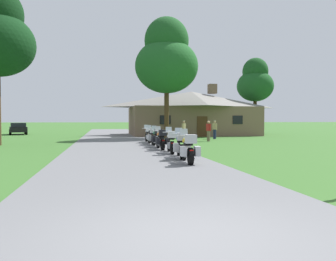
{
  "coord_description": "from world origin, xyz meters",
  "views": [
    {
      "loc": [
        -1.17,
        -4.57,
        1.71
      ],
      "look_at": [
        2.63,
        14.96,
        1.09
      ],
      "focal_mm": 35.71,
      "sensor_mm": 36.0,
      "label": 1
    }
  ],
  "objects_px": {
    "motorcycle_orange_fourth_in_row": "(161,140)",
    "parked_black_suv_far_left": "(18,128)",
    "tree_by_lodge_front": "(167,59)",
    "motorcycle_blue_second_in_row": "(181,146)",
    "motorcycle_green_fifth_in_row": "(157,138)",
    "motorcycle_silver_third_in_row": "(171,142)",
    "motorcycle_black_sixth_in_row": "(152,136)",
    "bystander_tan_shirt_near_lodge": "(184,128)",
    "bystander_red_shirt_by_tree": "(209,130)",
    "bystander_tan_shirt_beside_signpost": "(215,129)",
    "tree_right_of_lodge": "(255,82)",
    "motorcycle_yellow_nearest_to_camera": "(188,149)",
    "motorcycle_silver_farthest_in_row": "(148,135)"
  },
  "relations": [
    {
      "from": "motorcycle_yellow_nearest_to_camera",
      "to": "parked_black_suv_far_left",
      "type": "xyz_separation_m",
      "value": [
        -13.15,
        30.06,
        0.17
      ]
    },
    {
      "from": "bystander_tan_shirt_near_lodge",
      "to": "motorcycle_orange_fourth_in_row",
      "type": "bearing_deg",
      "value": 33.0
    },
    {
      "from": "motorcycle_silver_third_in_row",
      "to": "motorcycle_orange_fourth_in_row",
      "type": "relative_size",
      "value": 1.0
    },
    {
      "from": "bystander_red_shirt_by_tree",
      "to": "tree_right_of_lodge",
      "type": "relative_size",
      "value": 0.18
    },
    {
      "from": "motorcycle_silver_third_in_row",
      "to": "tree_by_lodge_front",
      "type": "relative_size",
      "value": 0.18
    },
    {
      "from": "tree_right_of_lodge",
      "to": "parked_black_suv_far_left",
      "type": "bearing_deg",
      "value": 172.83
    },
    {
      "from": "motorcycle_orange_fourth_in_row",
      "to": "motorcycle_black_sixth_in_row",
      "type": "bearing_deg",
      "value": 88.68
    },
    {
      "from": "motorcycle_silver_farthest_in_row",
      "to": "bystander_red_shirt_by_tree",
      "type": "distance_m",
      "value": 5.17
    },
    {
      "from": "motorcycle_yellow_nearest_to_camera",
      "to": "tree_by_lodge_front",
      "type": "xyz_separation_m",
      "value": [
        2.66,
        18.4,
        6.81
      ]
    },
    {
      "from": "motorcycle_orange_fourth_in_row",
      "to": "bystander_tan_shirt_near_lodge",
      "type": "xyz_separation_m",
      "value": [
        4.16,
        11.67,
        0.34
      ]
    },
    {
      "from": "motorcycle_green_fifth_in_row",
      "to": "parked_black_suv_far_left",
      "type": "xyz_separation_m",
      "value": [
        -13.24,
        21.88,
        0.17
      ]
    },
    {
      "from": "motorcycle_black_sixth_in_row",
      "to": "bystander_tan_shirt_near_lodge",
      "type": "bearing_deg",
      "value": 58.17
    },
    {
      "from": "tree_right_of_lodge",
      "to": "tree_by_lodge_front",
      "type": "relative_size",
      "value": 0.84
    },
    {
      "from": "bystander_tan_shirt_near_lodge",
      "to": "tree_by_lodge_front",
      "type": "bearing_deg",
      "value": -61.24
    },
    {
      "from": "bystander_tan_shirt_beside_signpost",
      "to": "tree_right_of_lodge",
      "type": "distance_m",
      "value": 14.2
    },
    {
      "from": "bystander_red_shirt_by_tree",
      "to": "tree_right_of_lodge",
      "type": "distance_m",
      "value": 17.49
    },
    {
      "from": "motorcycle_yellow_nearest_to_camera",
      "to": "motorcycle_green_fifth_in_row",
      "type": "distance_m",
      "value": 8.18
    },
    {
      "from": "motorcycle_blue_second_in_row",
      "to": "bystander_tan_shirt_beside_signpost",
      "type": "height_order",
      "value": "bystander_tan_shirt_beside_signpost"
    },
    {
      "from": "motorcycle_blue_second_in_row",
      "to": "parked_black_suv_far_left",
      "type": "height_order",
      "value": "parked_black_suv_far_left"
    },
    {
      "from": "motorcycle_black_sixth_in_row",
      "to": "parked_black_suv_far_left",
      "type": "height_order",
      "value": "parked_black_suv_far_left"
    },
    {
      "from": "bystander_tan_shirt_beside_signpost",
      "to": "motorcycle_yellow_nearest_to_camera",
      "type": "bearing_deg",
      "value": 130.42
    },
    {
      "from": "motorcycle_orange_fourth_in_row",
      "to": "bystander_red_shirt_by_tree",
      "type": "height_order",
      "value": "bystander_red_shirt_by_tree"
    },
    {
      "from": "motorcycle_green_fifth_in_row",
      "to": "parked_black_suv_far_left",
      "type": "distance_m",
      "value": 25.58
    },
    {
      "from": "tree_by_lodge_front",
      "to": "motorcycle_blue_second_in_row",
      "type": "bearing_deg",
      "value": -98.66
    },
    {
      "from": "parked_black_suv_far_left",
      "to": "bystander_tan_shirt_beside_signpost",
      "type": "bearing_deg",
      "value": -49.01
    },
    {
      "from": "motorcycle_blue_second_in_row",
      "to": "tree_right_of_lodge",
      "type": "distance_m",
      "value": 29.65
    },
    {
      "from": "parked_black_suv_far_left",
      "to": "motorcycle_black_sixth_in_row",
      "type": "bearing_deg",
      "value": -71.57
    },
    {
      "from": "tree_right_of_lodge",
      "to": "parked_black_suv_far_left",
      "type": "height_order",
      "value": "tree_right_of_lodge"
    },
    {
      "from": "motorcycle_silver_third_in_row",
      "to": "motorcycle_green_fifth_in_row",
      "type": "distance_m",
      "value": 4.22
    },
    {
      "from": "motorcycle_green_fifth_in_row",
      "to": "tree_right_of_lodge",
      "type": "xyz_separation_m",
      "value": [
        15.33,
        18.29,
        5.86
      ]
    },
    {
      "from": "bystander_tan_shirt_near_lodge",
      "to": "motorcycle_blue_second_in_row",
      "type": "bearing_deg",
      "value": 38.48
    },
    {
      "from": "motorcycle_orange_fourth_in_row",
      "to": "bystander_tan_shirt_beside_signpost",
      "type": "relative_size",
      "value": 1.24
    },
    {
      "from": "motorcycle_blue_second_in_row",
      "to": "tree_right_of_lodge",
      "type": "bearing_deg",
      "value": 65.21
    },
    {
      "from": "tree_right_of_lodge",
      "to": "motorcycle_silver_third_in_row",
      "type": "bearing_deg",
      "value": -124.2
    },
    {
      "from": "motorcycle_black_sixth_in_row",
      "to": "bystander_red_shirt_by_tree",
      "type": "distance_m",
      "value": 6.1
    },
    {
      "from": "bystander_tan_shirt_beside_signpost",
      "to": "bystander_red_shirt_by_tree",
      "type": "bearing_deg",
      "value": 125.75
    },
    {
      "from": "motorcycle_orange_fourth_in_row",
      "to": "bystander_tan_shirt_near_lodge",
      "type": "distance_m",
      "value": 12.39
    },
    {
      "from": "motorcycle_orange_fourth_in_row",
      "to": "parked_black_suv_far_left",
      "type": "bearing_deg",
      "value": 118.25
    },
    {
      "from": "motorcycle_yellow_nearest_to_camera",
      "to": "parked_black_suv_far_left",
      "type": "bearing_deg",
      "value": 117.82
    },
    {
      "from": "motorcycle_blue_second_in_row",
      "to": "bystander_tan_shirt_beside_signpost",
      "type": "relative_size",
      "value": 1.23
    },
    {
      "from": "motorcycle_silver_third_in_row",
      "to": "bystander_tan_shirt_near_lodge",
      "type": "relative_size",
      "value": 1.24
    },
    {
      "from": "motorcycle_orange_fourth_in_row",
      "to": "bystander_tan_shirt_near_lodge",
      "type": "relative_size",
      "value": 1.24
    },
    {
      "from": "motorcycle_black_sixth_in_row",
      "to": "tree_right_of_lodge",
      "type": "relative_size",
      "value": 0.22
    },
    {
      "from": "motorcycle_orange_fourth_in_row",
      "to": "bystander_tan_shirt_beside_signpost",
      "type": "bearing_deg",
      "value": 56.79
    },
    {
      "from": "motorcycle_orange_fourth_in_row",
      "to": "motorcycle_silver_third_in_row",
      "type": "bearing_deg",
      "value": -86.92
    },
    {
      "from": "motorcycle_green_fifth_in_row",
      "to": "tree_by_lodge_front",
      "type": "relative_size",
      "value": 0.18
    },
    {
      "from": "motorcycle_green_fifth_in_row",
      "to": "bystander_tan_shirt_near_lodge",
      "type": "distance_m",
      "value": 10.4
    },
    {
      "from": "motorcycle_green_fifth_in_row",
      "to": "parked_black_suv_far_left",
      "type": "height_order",
      "value": "parked_black_suv_far_left"
    },
    {
      "from": "motorcycle_silver_third_in_row",
      "to": "motorcycle_yellow_nearest_to_camera",
      "type": "bearing_deg",
      "value": -87.2
    },
    {
      "from": "motorcycle_yellow_nearest_to_camera",
      "to": "motorcycle_silver_farthest_in_row",
      "type": "distance_m",
      "value": 12.32
    }
  ]
}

